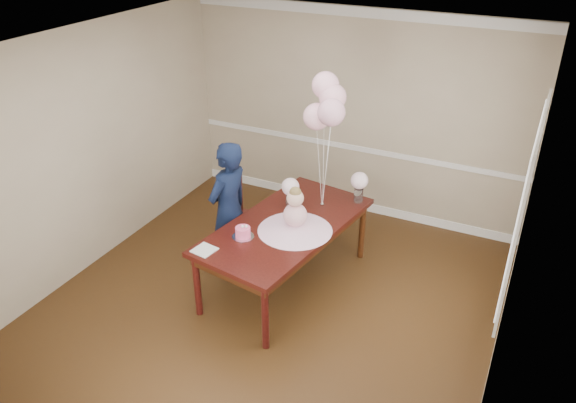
{
  "coord_description": "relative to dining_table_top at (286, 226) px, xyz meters",
  "views": [
    {
      "loc": [
        2.25,
        -4.07,
        3.83
      ],
      "look_at": [
        0.01,
        0.52,
        1.05
      ],
      "focal_mm": 35.0,
      "sensor_mm": 36.0,
      "label": 1
    }
  ],
  "objects": [
    {
      "name": "chair_leg_fr",
      "position": [
        -0.43,
        0.13,
        -0.52
      ],
      "size": [
        0.04,
        0.04,
        0.44
      ],
      "primitive_type": "cylinder",
      "rotation": [
        0.0,
        0.0,
        0.04
      ],
      "color": "#351A0E",
      "rests_on": "floor"
    },
    {
      "name": "wall_back",
      "position": [
        0.01,
        1.98,
        0.6
      ],
      "size": [
        4.5,
        0.02,
        2.7
      ],
      "primitive_type": "cube",
      "color": "tan",
      "rests_on": "floor"
    },
    {
      "name": "wall_right",
      "position": [
        2.26,
        -0.52,
        0.6
      ],
      "size": [
        0.02,
        5.0,
        2.7
      ],
      "primitive_type": "cube",
      "color": "tan",
      "rests_on": "floor"
    },
    {
      "name": "baby_skirt",
      "position": [
        0.14,
        -0.08,
        0.08
      ],
      "size": [
        0.9,
        0.9,
        0.1
      ],
      "primitive_type": "cone",
      "rotation": [
        0.0,
        0.0,
        -0.16
      ],
      "color": "#E3A7C4",
      "rests_on": "dining_table_top"
    },
    {
      "name": "ceiling",
      "position": [
        0.01,
        -0.52,
        1.95
      ],
      "size": [
        4.5,
        5.0,
        0.02
      ],
      "primitive_type": "cube",
      "color": "white",
      "rests_on": "wall_back"
    },
    {
      "name": "chair_slat_top",
      "position": [
        -0.83,
        0.3,
        0.22
      ],
      "size": [
        0.05,
        0.41,
        0.05
      ],
      "primitive_type": "cube",
      "rotation": [
        0.0,
        0.0,
        0.04
      ],
      "color": "#39140F",
      "rests_on": "dining_chair_seat"
    },
    {
      "name": "roses_far",
      "position": [
        0.52,
        0.8,
        0.29
      ],
      "size": [
        0.2,
        0.2,
        0.2
      ],
      "primitive_type": "sphere",
      "color": "silver",
      "rests_on": "rose_vase_far"
    },
    {
      "name": "napkin",
      "position": [
        -0.49,
        -0.81,
        0.03
      ],
      "size": [
        0.24,
        0.24,
        0.01
      ],
      "primitive_type": "cube",
      "rotation": [
        0.0,
        0.0,
        -0.16
      ],
      "color": "silver",
      "rests_on": "dining_table_top"
    },
    {
      "name": "window_blinds",
      "position": [
        2.22,
        -0.02,
        0.8
      ],
      "size": [
        0.01,
        1.5,
        1.4
      ],
      "primitive_type": "cube",
      "color": "silver",
      "rests_on": "wall_right"
    },
    {
      "name": "rose_vase_near",
      "position": [
        -0.1,
        0.33,
        0.11
      ],
      "size": [
        0.12,
        0.12,
        0.16
      ],
      "primitive_type": "cylinder",
      "rotation": [
        0.0,
        0.0,
        -0.16
      ],
      "color": "white",
      "rests_on": "dining_table_top"
    },
    {
      "name": "dining_table_top",
      "position": [
        0.0,
        0.0,
        0.0
      ],
      "size": [
        1.34,
        2.2,
        0.05
      ],
      "primitive_type": "cube",
      "rotation": [
        0.0,
        0.0,
        -0.16
      ],
      "color": "black",
      "rests_on": "table_leg_fl"
    },
    {
      "name": "floor",
      "position": [
        0.01,
        -0.52,
        -0.75
      ],
      "size": [
        4.5,
        5.0,
        0.0
      ],
      "primitive_type": "cube",
      "color": "black",
      "rests_on": "ground"
    },
    {
      "name": "balloon_ribbon_d",
      "position": [
        0.16,
        0.61,
        0.62
      ],
      "size": [
        0.07,
        0.12,
        1.17
      ],
      "primitive_type": "cylinder",
      "rotation": [
        -0.09,
        -0.07,
        -0.16
      ],
      "color": "white",
      "rests_on": "balloon_weight"
    },
    {
      "name": "wall_front",
      "position": [
        0.01,
        -3.02,
        0.6
      ],
      "size": [
        4.5,
        0.02,
        2.7
      ],
      "primitive_type": "cube",
      "color": "tan",
      "rests_on": "floor"
    },
    {
      "name": "baby_torso",
      "position": [
        0.14,
        -0.08,
        0.21
      ],
      "size": [
        0.25,
        0.25,
        0.25
      ],
      "primitive_type": "sphere",
      "color": "pink",
      "rests_on": "baby_skirt"
    },
    {
      "name": "balloon_d",
      "position": [
        0.13,
        0.68,
        1.36
      ],
      "size": [
        0.29,
        0.29,
        0.29
      ],
      "primitive_type": "sphere",
      "color": "#FAB1C6",
      "rests_on": "balloon_ribbon_d"
    },
    {
      "name": "table_apron",
      "position": [
        0.0,
        0.0,
        -0.08
      ],
      "size": [
        1.22,
        2.08,
        0.1
      ],
      "primitive_type": "cube",
      "rotation": [
        0.0,
        0.0,
        -0.16
      ],
      "color": "black",
      "rests_on": "table_leg_fl"
    },
    {
      "name": "balloon_weight",
      "position": [
        0.19,
        0.54,
        0.04
      ],
      "size": [
        0.05,
        0.05,
        0.02
      ],
      "primitive_type": "cylinder",
      "rotation": [
        0.0,
        0.0,
        -0.16
      ],
      "color": "#BCBCC0",
      "rests_on": "dining_table_top"
    },
    {
      "name": "roses_near",
      "position": [
        -0.1,
        0.33,
        0.29
      ],
      "size": [
        0.2,
        0.2,
        0.2
      ],
      "primitive_type": "sphere",
      "color": "beige",
      "rests_on": "rose_vase_near"
    },
    {
      "name": "balloon_b",
      "position": [
        0.28,
        0.48,
        1.16
      ],
      "size": [
        0.29,
        0.29,
        0.29
      ],
      "primitive_type": "sphere",
      "color": "#E09EB5",
      "rests_on": "balloon_ribbon_b"
    },
    {
      "name": "chair_leg_bl",
      "position": [
        -0.81,
        0.49,
        -0.52
      ],
      "size": [
        0.04,
        0.04,
        0.44
      ],
      "primitive_type": "cylinder",
      "rotation": [
        0.0,
        0.0,
        0.04
      ],
      "color": "black",
      "rests_on": "floor"
    },
    {
      "name": "cake_flower_b",
      "position": [
        -0.24,
        -0.41,
        0.15
      ],
      "size": [
        0.03,
        0.03,
        0.03
      ],
      "primitive_type": "sphere",
      "color": "silver",
      "rests_on": "birthday_cake"
    },
    {
      "name": "cake_platter",
      "position": [
        -0.28,
        -0.43,
        0.03
      ],
      "size": [
        0.26,
        0.26,
        0.01
      ],
      "primitive_type": "cylinder",
      "rotation": [
        0.0,
        0.0,
        -0.16
      ],
      "color": "silver",
      "rests_on": "dining_table_top"
    },
    {
      "name": "rose_vase_far",
      "position": [
        0.52,
        0.8,
        0.11
      ],
      "size": [
        0.12,
        0.12,
        0.16
      ],
      "primitive_type": "cylinder",
      "rotation": [
        0.0,
        0.0,
        -0.16
      ],
      "color": "silver",
      "rests_on": "dining_table_top"
    },
    {
      "name": "balloon_ribbon_a",
      "position": [
        0.14,
        0.55,
        0.47
      ],
      "size": [
        0.09,
        0.02,
        0.86
      ],
      "primitive_type": "cylinder",
      "rotation": [
        0.0,
        -0.1,
        -0.16
      ],
      "color": "silver",
      "rests_on": "balloon_weight"
    },
    {
      "name": "table_leg_bl",
      "position": [
        -0.28,
        1.0,
        -0.39
      ],
      "size": [
        0.08,
        0.08,
        0.72
      ],
      "primitive_type": "cylinder",
      "rotation": [
        0.0,
        0.0,
        -0.16
      ],
      "color": "black",
      "rests_on": "floor"
    },
    {
      "name": "balloon_ribbon_c",
      "position": [
        0.21,
        0.59,
        0.57
      ],
      "size": [
        0.04,
        0.09,
        1.07
      ],
      "primitive_type": "cylinder",
      "rotation": [
        -0.09,
        0.02,
        -0.16
      ],
      "color": "white",
      "rests_on": "balloon_weight"
    },
    {
      "name": "window_frame",
      "position": [
        2.24,
        -0.02,
        0.8
      ],
      "size": [
        0.02,
        1.66,
        1.56
      ],
      "primitive_type": "cube",
      "color": "silver",
      "rests_on": "wall_right"
    },
    {
      "name": "baby_head",
      "position": [
        0.14,
        -0.08,
        0.41
      ],
      "size": [
        0.18,
        0.18,
        0.18
      ],
      "primitive_type": "sphere",
      "color": "#DBAD97",
      "rests_on": "baby_torso"
    },
    {
      "name": "dining_chair_seat",
      "position": [
        -0.62,
        0.31,
        -0.28
      ],
      "size": [
        0.47,
        0.47,
        0.05
      ],
      "primitive_type": "cube",
      "rotation": [
        0.0,
        0.0,
        0.04
      ],
      "color": "#3E1411",
      "rests_on": "chair_leg_fl"
    },
    {
      "name": "balloon_a",
      "position": [
        0.09,
        0.56,
        1.06
      ],
      "size": [
        0.29,
        0.29,
        0.29
      ],
      "primitive_type": "sphere",
      "color": "#FFB4C5",
      "rests_on": "balloon_ribbon_a"
    },
    {
      "name": "chair_leg_fl",
      "position": [
        -0.8,
        0.12,
        -0.52
      ],
      "size": [
        0.04,
        0.04,
        0.44
      ],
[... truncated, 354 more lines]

